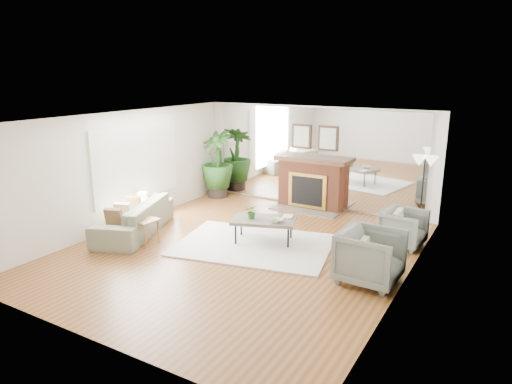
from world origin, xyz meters
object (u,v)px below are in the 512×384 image
Objects in this scene: armchair_front at (370,257)px; potted_ficus at (217,162)px; armchair_back at (403,228)px; floor_lamp at (425,167)px; coffee_table at (264,221)px; fireplace at (310,182)px; side_table at (145,223)px; sofa at (134,218)px.

potted_ficus reaches higher than armchair_front.
floor_lamp reaches higher than armchair_back.
coffee_table is 3.69m from potted_ficus.
armchair_front reaches higher than armchair_back.
armchair_back is (2.43, 1.22, -0.09)m from coffee_table.
potted_ficus is (-2.60, -0.29, 0.30)m from fireplace.
armchair_back is 0.49× the size of floor_lamp.
coffee_table is at bearing -40.69° from potted_ficus.
coffee_table is 2.33m from side_table.
armchair_back is at bearing -95.21° from floor_lamp.
sofa is (-2.45, -3.55, -0.32)m from fireplace.
fireplace is 0.88× the size of sofa.
potted_ficus is (-0.15, 3.26, 0.62)m from sofa.
coffee_table is at bearing 87.72° from sofa.
armchair_front is (2.34, -0.69, -0.02)m from coffee_table.
armchair_back is at bearing 91.75° from sofa.
fireplace is 4.33m from sofa.
fireplace is at bearing 67.42° from armchair_back.
floor_lamp is (5.15, 3.19, 1.05)m from sofa.
armchair_front is 1.89× the size of side_table.
armchair_front is 3.15m from floor_lamp.
sofa is 3.33m from potted_ficus.
floor_lamp is at bearing 42.47° from coffee_table.
coffee_table is 2.71m from armchair_back.
side_table is 0.28× the size of potted_ficus.
fireplace reaches higher than side_table.
armchair_back is 1.56× the size of side_table.
floor_lamp reaches higher than armchair_front.
coffee_table is 2.77× the size of side_table.
sofa is 6.15m from floor_lamp.
fireplace is 2.69m from coffee_table.
side_table is 5.81m from floor_lamp.
sofa is 2.93× the size of armchair_back.
side_table is (-1.97, -1.24, -0.03)m from coffee_table.
fireplace is 2.13× the size of armchair_front.
fireplace is at bearing 93.74° from coffee_table.
floor_lamp is (2.53, 2.31, 0.93)m from coffee_table.
potted_ficus is (-5.20, 1.17, 0.60)m from armchair_back.
armchair_back is at bearing -12.68° from potted_ficus.
armchair_front is at bearing -176.04° from armchair_back.
floor_lamp reaches higher than side_table.
fireplace is at bearing 6.29° from potted_ficus.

